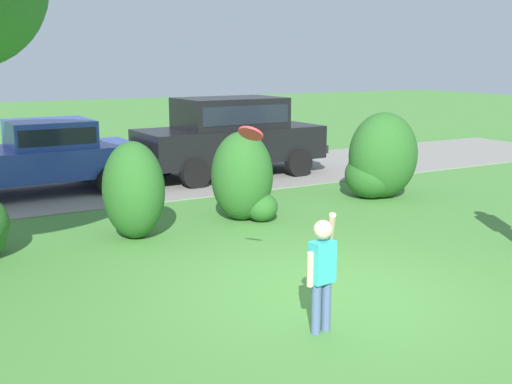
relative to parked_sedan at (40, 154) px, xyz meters
The scene contains 9 objects.
ground_plane 8.07m from the parked_sedan, 76.74° to the right, with size 80.00×80.00×0.00m, color #478438.
driveway_strip 2.02m from the parked_sedan, ahead, with size 28.00×4.40×0.02m, color gray.
shrub_centre_left 4.34m from the parked_sedan, 81.81° to the right, with size 0.97×1.11×1.56m.
shrub_centre 4.93m from the parked_sedan, 56.83° to the right, with size 1.11×1.11×1.58m.
shrub_centre_right 7.16m from the parked_sedan, 32.77° to the right, with size 1.52×1.28×1.77m.
parked_sedan is the anchor object (origin of this frame).
parked_suv 4.45m from the parked_sedan, ahead, with size 4.75×2.21×1.92m.
child_thrower 8.77m from the parked_sedan, 82.46° to the right, with size 0.44×0.29×1.29m.
frisbee 7.87m from the parked_sedan, 83.79° to the right, with size 0.30×0.27×0.25m.
Camera 1 is at (-4.29, -5.90, 2.80)m, focal length 43.87 mm.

